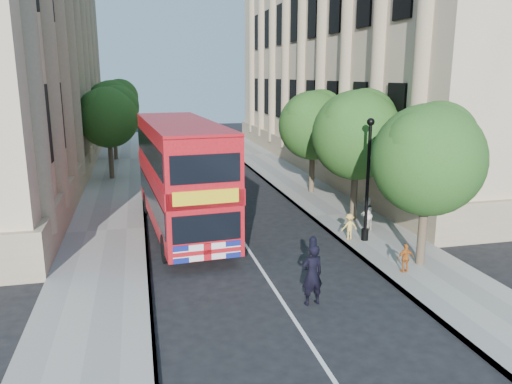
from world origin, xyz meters
TOP-DOWN VIEW (x-y plane):
  - ground at (0.00, 0.00)m, footprint 120.00×120.00m
  - pavement_right at (5.75, 10.00)m, footprint 3.50×80.00m
  - pavement_left at (-5.75, 10.00)m, footprint 3.50×80.00m
  - building_right at (13.80, 24.00)m, footprint 12.00×38.00m
  - tree_right_near at (5.84, 3.03)m, footprint 4.00×4.00m
  - tree_right_mid at (5.84, 9.03)m, footprint 4.20×4.20m
  - tree_right_far at (5.84, 15.03)m, footprint 4.00×4.00m
  - tree_left_far at (-5.96, 22.03)m, footprint 4.00×4.00m
  - tree_left_back at (-5.96, 30.03)m, footprint 4.20×4.20m
  - lamp_post at (5.00, 6.00)m, footprint 0.32×0.32m
  - double_decker_bus at (-2.35, 9.43)m, footprint 3.55×10.77m
  - box_van at (-2.41, 13.58)m, footprint 2.52×5.35m
  - police_constable at (0.83, 1.00)m, footprint 0.77×0.57m
  - woman_pedestrian at (5.53, 7.10)m, footprint 0.97×0.95m
  - child_a at (4.84, 2.40)m, footprint 0.62×0.26m
  - child_b at (4.40, 6.29)m, footprint 0.74×0.45m

SIDE VIEW (x-z plane):
  - ground at x=0.00m, z-range 0.00..0.00m
  - pavement_right at x=5.75m, z-range 0.00..0.12m
  - pavement_left at x=-5.75m, z-range 0.00..0.12m
  - child_a at x=4.84m, z-range 0.12..1.18m
  - child_b at x=4.40m, z-range 0.12..1.23m
  - woman_pedestrian at x=5.53m, z-range 0.12..1.70m
  - police_constable at x=0.83m, z-range 0.00..1.95m
  - box_van at x=-2.41m, z-range -0.03..2.94m
  - lamp_post at x=5.00m, z-range -0.07..5.09m
  - double_decker_bus at x=-2.35m, z-range 0.26..5.15m
  - tree_right_near at x=5.84m, z-range 1.21..7.29m
  - tree_right_far at x=5.84m, z-range 1.24..7.39m
  - tree_left_far at x=-5.96m, z-range 1.30..7.59m
  - tree_right_mid at x=5.84m, z-range 1.26..7.63m
  - tree_left_back at x=-5.96m, z-range 1.38..8.03m
  - building_right at x=13.80m, z-range 0.00..18.00m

